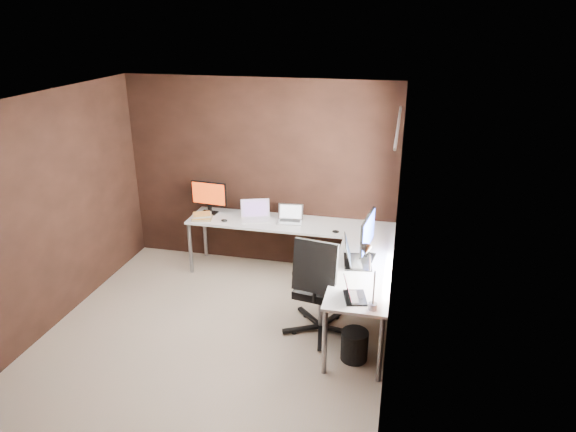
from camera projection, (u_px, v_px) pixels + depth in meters
The scene contains 15 objects.
room at pixel (245, 224), 5.10m from camera, with size 3.60×3.60×2.50m.
desk at pixel (312, 244), 6.09m from camera, with size 2.65×2.25×0.73m.
drawer_pedestal at pixel (360, 273), 6.21m from camera, with size 0.42×0.50×0.60m, color white.
monitor_left at pixel (209, 196), 6.80m from camera, with size 0.50×0.16×0.43m.
monitor_right at pixel (368, 234), 5.53m from camera, with size 0.17×0.60×0.49m.
laptop_white at pixel (256, 215), 6.66m from camera, with size 0.44×0.37×0.25m.
laptop_silver at pixel (290, 218), 6.59m from camera, with size 0.34×0.26×0.21m.
laptop_black_big at pixel (354, 258), 5.50m from camera, with size 0.35×0.45×0.27m.
laptop_black_small at pixel (352, 294), 4.81m from camera, with size 0.26×0.32×0.19m.
book_stack at pixel (202, 216), 6.66m from camera, with size 0.29×0.26×0.08m.
mouse_left at pixel (224, 220), 6.59m from camera, with size 0.09×0.06×0.03m, color black.
mouse_corner at pixel (336, 232), 6.25m from camera, with size 0.09×0.06×0.03m, color black.
desk_lamp at pixel (368, 268), 4.58m from camera, with size 0.19×0.22×0.60m.
office_chair at pixel (320, 305), 5.46m from camera, with size 0.65×0.66×1.15m.
wastebasket at pixel (354, 345), 5.09m from camera, with size 0.27×0.27×0.31m, color black.
Camera 1 is at (1.81, -4.43, 3.23)m, focal length 32.00 mm.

